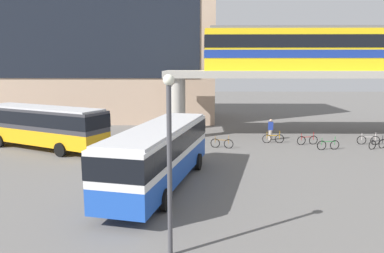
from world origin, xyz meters
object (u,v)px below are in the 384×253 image
at_px(station_building, 78,40).
at_px(bicycle_red, 307,140).
at_px(bicycle_brown, 222,143).
at_px(pedestrian_near_building, 271,130).
at_px(bus_main, 160,150).
at_px(bicycle_silver, 368,140).
at_px(bicycle_orange, 273,139).
at_px(bicycle_green, 328,145).
at_px(train, 334,48).
at_px(bus_secondary, 43,123).
at_px(bicycle_black, 377,144).

height_order(station_building, bicycle_red, station_building).
bearing_deg(bicycle_brown, pedestrian_near_building, 35.56).
xyz_separation_m(bus_main, pedestrian_near_building, (8.14, 12.24, -1.13)).
height_order(bicycle_silver, bicycle_orange, same).
bearing_deg(bicycle_green, train, 70.60).
distance_m(bus_main, pedestrian_near_building, 14.75).
height_order(station_building, bicycle_silver, station_building).
xyz_separation_m(station_building, bus_main, (12.20, -25.19, -7.25)).
bearing_deg(train, bicycle_brown, -150.32).
xyz_separation_m(station_building, bicycle_orange, (20.35, -14.11, -8.88)).
height_order(bicycle_silver, bicycle_green, same).
bearing_deg(bus_secondary, bicycle_red, 4.99).
xyz_separation_m(train, bicycle_black, (1.64, -5.92, -7.45)).
height_order(train, bicycle_orange, train).
height_order(bicycle_black, bicycle_orange, same).
height_order(bus_main, bicycle_red, bus_main).
height_order(train, bicycle_green, train).
height_order(bus_secondary, pedestrian_near_building, bus_secondary).
xyz_separation_m(bus_secondary, bicycle_black, (25.51, 0.36, -1.63)).
height_order(bus_main, bus_secondary, same).
relative_size(bicycle_green, pedestrian_near_building, 0.98).
relative_size(bus_secondary, bicycle_brown, 6.30).
distance_m(bus_main, bus_secondary, 13.12).
xyz_separation_m(bicycle_orange, pedestrian_near_building, (-0.01, 1.16, 0.50)).
distance_m(bicycle_black, bicycle_green, 3.87).
distance_m(bicycle_silver, bicycle_black, 1.51).
distance_m(bicycle_black, bicycle_brown, 11.86).
bearing_deg(bicycle_orange, bicycle_black, -15.11).
bearing_deg(bicycle_black, pedestrian_near_building, 157.01).
height_order(bus_secondary, bicycle_orange, bus_secondary).
height_order(bus_secondary, bicycle_green, bus_secondary).
distance_m(bus_secondary, bicycle_red, 20.76).
relative_size(bus_main, pedestrian_near_building, 6.26).
height_order(train, bus_main, train).
relative_size(train, bus_main, 2.04).
xyz_separation_m(station_building, pedestrian_near_building, (20.35, -12.94, -8.38)).
bearing_deg(train, bicycle_green, -109.40).
distance_m(station_building, pedestrian_near_building, 25.53).
bearing_deg(bus_main, station_building, 115.85).
bearing_deg(pedestrian_near_building, bicycle_orange, -89.60).
distance_m(station_building, bicycle_green, 30.46).
relative_size(station_building, bicycle_green, 17.92).
distance_m(bus_secondary, bicycle_silver, 25.64).
relative_size(train, pedestrian_near_building, 12.74).
bearing_deg(bicycle_silver, bicycle_orange, 176.06).
relative_size(bus_secondary, bicycle_red, 6.24).
xyz_separation_m(train, bus_secondary, (-23.87, -6.28, -5.82)).
bearing_deg(station_building, bicycle_brown, -45.05).
bearing_deg(bus_main, bicycle_brown, 67.37).
bearing_deg(bus_main, bicycle_green, 36.35).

